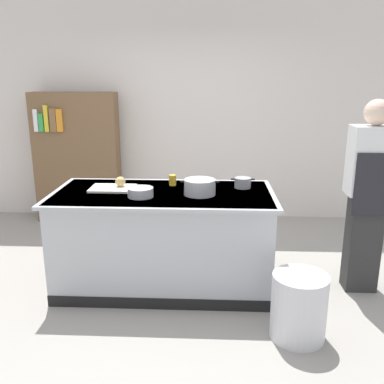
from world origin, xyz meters
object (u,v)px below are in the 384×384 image
Objects in this scene: stock_pot at (200,187)px; juice_cup at (173,180)px; onion at (120,182)px; mixing_bowl at (141,192)px; sauce_pan at (243,183)px; trash_bin at (299,307)px; person_chef at (368,193)px; bookshelf at (77,158)px.

stock_pot is 0.41m from juice_cup.
onion reaches higher than mixing_bowl.
mixing_bowl is 0.47m from juice_cup.
trash_bin is at bearing -69.32° from sauce_pan.
trash_bin is 1.25m from person_chef.
trash_bin is at bearing -26.70° from mixing_bowl.
trash_bin is at bearing 130.13° from person_chef.
mixing_bowl is at bearing -120.79° from juice_cup.
stock_pot is (0.73, -0.17, 0.00)m from onion.
sauce_pan is (1.12, 0.08, -0.02)m from onion.
juice_cup reaches higher than sauce_pan.
mixing_bowl is 1.98m from person_chef.
juice_cup is at bearing 74.01° from person_chef.
juice_cup is at bearing 174.94° from sauce_pan.
sauce_pan is 1.26m from trash_bin.
person_chef is 3.62m from bookshelf.
sauce_pan is 0.66m from juice_cup.
bookshelf is at bearing 132.25° from juice_cup.
stock_pot is at bearing -49.12° from juice_cup.
mixing_bowl is 2.28m from bookshelf.
onion is at bearing 167.29° from stock_pot.
person_chef is (0.71, 0.79, 0.66)m from trash_bin.
sauce_pan is 1.10m from person_chef.
mixing_bowl is (-0.51, -0.09, -0.03)m from stock_pot.
bookshelf is (-1.41, 1.55, -0.10)m from juice_cup.
sauce_pan is at bearing 4.25° from onion.
juice_cup is 1.62m from trash_bin.
bookshelf reaches higher than onion.
juice_cup is at bearing 134.66° from trash_bin.
stock_pot reaches higher than juice_cup.
bookshelf is (-1.67, 1.86, -0.12)m from stock_pot.
stock_pot is 1.27m from trash_bin.
stock_pot reaches higher than mixing_bowl.
bookshelf reaches higher than stock_pot.
stock_pot is 0.67× the size of trash_bin.
onion is 0.18× the size of trash_bin.
stock_pot is 1.47m from person_chef.
stock_pot is at bearing -47.97° from bookshelf.
juice_cup is 0.06× the size of person_chef.
onion is at bearing 149.03° from trash_bin.
onion is 1.13m from sauce_pan.
juice_cup is 0.20× the size of trash_bin.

